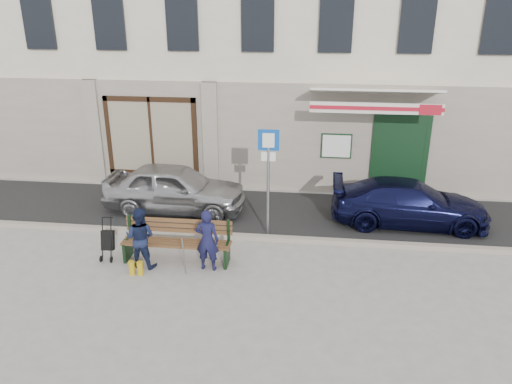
% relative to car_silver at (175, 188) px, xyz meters
% --- Properties ---
extents(ground, '(80.00, 80.00, 0.00)m').
position_rel_car_silver_xyz_m(ground, '(2.03, -3.03, -0.65)').
color(ground, '#9E9991').
rests_on(ground, ground).
extents(asphalt_lane, '(60.00, 3.20, 0.01)m').
position_rel_car_silver_xyz_m(asphalt_lane, '(2.03, 0.07, -0.65)').
color(asphalt_lane, '#282828').
rests_on(asphalt_lane, ground).
extents(curb, '(60.00, 0.18, 0.12)m').
position_rel_car_silver_xyz_m(curb, '(2.03, -1.53, -0.59)').
color(curb, '#9E9384').
rests_on(curb, ground).
extents(building, '(20.00, 8.27, 10.00)m').
position_rel_car_silver_xyz_m(building, '(2.04, 5.42, 4.32)').
color(building, beige).
rests_on(building, ground).
extents(car_silver, '(3.88, 1.68, 1.30)m').
position_rel_car_silver_xyz_m(car_silver, '(0.00, 0.00, 0.00)').
color(car_silver, '#AEAFB3').
rests_on(car_silver, ground).
extents(car_navy, '(3.97, 1.68, 1.14)m').
position_rel_car_silver_xyz_m(car_navy, '(6.17, -0.13, -0.08)').
color(car_navy, black).
rests_on(car_navy, ground).
extents(parking_sign, '(0.49, 0.08, 2.66)m').
position_rel_car_silver_xyz_m(parking_sign, '(2.65, -1.23, 1.13)').
color(parking_sign, gray).
rests_on(parking_sign, ground).
extents(bench, '(2.40, 1.17, 0.98)m').
position_rel_car_silver_xyz_m(bench, '(0.75, -2.76, -0.19)').
color(bench, brown).
rests_on(bench, ground).
extents(man, '(0.52, 0.36, 1.37)m').
position_rel_car_silver_xyz_m(man, '(1.54, -3.01, 0.04)').
color(man, '#141539').
rests_on(man, ground).
extents(woman, '(0.72, 0.59, 1.36)m').
position_rel_car_silver_xyz_m(woman, '(0.09, -3.06, 0.03)').
color(woman, '#141C39').
rests_on(woman, ground).
extents(stroller, '(0.29, 0.40, 0.95)m').
position_rel_car_silver_xyz_m(stroller, '(-0.76, -2.82, -0.23)').
color(stroller, black).
rests_on(stroller, ground).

